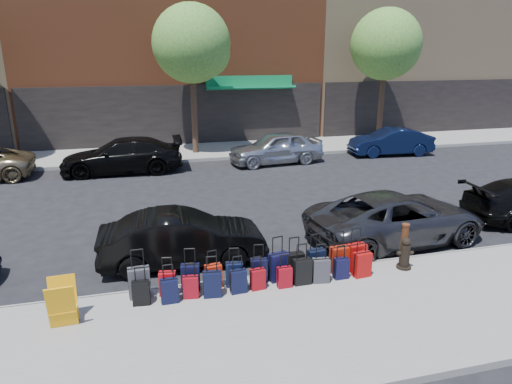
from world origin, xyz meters
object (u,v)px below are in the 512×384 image
object	(u,v)px
suitcase_front_5	(259,270)
car_near_2	(396,218)
car_far_2	(276,148)
car_near_1	(183,238)
fire_hydrant	(405,254)
bollard	(404,243)
tree_right	(388,46)
car_far_3	(391,142)
tree_center	(195,46)
display_rack	(62,303)
car_far_1	(122,156)

from	to	relation	value
suitcase_front_5	car_near_2	bearing A→B (deg)	28.52
car_far_2	car_near_1	bearing A→B (deg)	-34.89
fire_hydrant	bollard	bearing A→B (deg)	77.31
tree_right	car_far_3	bearing A→B (deg)	-108.79
tree_right	suitcase_front_5	size ratio (longest dim) A/B	8.10
tree_center	suitcase_front_5	xyz separation A→B (m)	(-0.57, -14.27, -4.98)
fire_hydrant	car_near_1	world-z (taller)	car_near_1
tree_center	tree_right	size ratio (longest dim) A/B	1.00
bollard	car_far_3	xyz separation A→B (m)	(6.51, 11.70, 0.01)
display_rack	bollard	bearing A→B (deg)	2.58
tree_center	bollard	distance (m)	15.33
bollard	car_far_1	world-z (taller)	car_far_1
display_rack	car_far_1	world-z (taller)	car_far_1
tree_center	tree_right	xyz separation A→B (m)	(10.50, 0.00, 0.00)
tree_right	display_rack	world-z (taller)	tree_right
fire_hydrant	suitcase_front_5	bearing A→B (deg)	-171.88
car_near_1	car_far_2	size ratio (longest dim) A/B	0.92
display_rack	car_near_2	distance (m)	8.77
car_near_2	tree_center	bearing A→B (deg)	10.39
car_near_1	car_far_1	distance (m)	9.96
fire_hydrant	car_far_2	distance (m)	11.70
car_far_3	tree_right	bearing A→B (deg)	166.32
tree_right	bollard	xyz separation A→B (m)	(-7.38, -14.24, -4.73)
tree_right	car_near_1	world-z (taller)	tree_right
car_near_1	display_rack	bearing A→B (deg)	134.49
display_rack	car_far_1	bearing A→B (deg)	83.15
car_near_2	fire_hydrant	bearing A→B (deg)	148.54
fire_hydrant	bollard	world-z (taller)	bollard
tree_right	fire_hydrant	distance (m)	17.04
car_far_1	tree_center	bearing A→B (deg)	128.45
tree_center	car_near_2	world-z (taller)	tree_center
suitcase_front_5	fire_hydrant	xyz separation A→B (m)	(3.58, -0.22, 0.08)
display_rack	car_far_2	size ratio (longest dim) A/B	0.20
car_near_2	car_far_3	xyz separation A→B (m)	(5.78, 10.13, -0.02)
display_rack	tree_center	bearing A→B (deg)	70.14
bollard	car_far_1	size ratio (longest dim) A/B	0.20
tree_center	fire_hydrant	xyz separation A→B (m)	(3.01, -14.50, -4.90)
display_rack	car_far_2	xyz separation A→B (m)	(7.96, 12.15, 0.17)
tree_right	car_far_1	world-z (taller)	tree_right
tree_center	car_far_1	world-z (taller)	tree_center
display_rack	car_near_1	world-z (taller)	car_near_1
suitcase_front_5	display_rack	xyz separation A→B (m)	(-4.05, -0.69, 0.17)
car_near_1	car_far_1	world-z (taller)	car_far_1
car_far_3	car_near_2	bearing A→B (deg)	-24.59
bollard	car_near_1	world-z (taller)	car_near_1
display_rack	car_near_1	distance (m)	3.47
tree_center	car_near_2	distance (m)	14.06
car_near_1	car_far_2	bearing A→B (deg)	-27.82
fire_hydrant	bollard	xyz separation A→B (m)	(0.12, 0.25, 0.17)
tree_center	bollard	xyz separation A→B (m)	(3.12, -14.24, -4.73)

